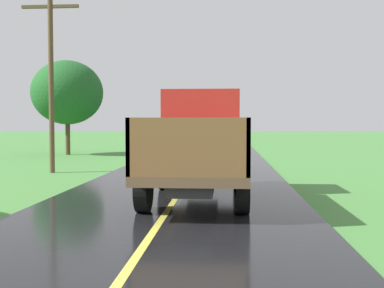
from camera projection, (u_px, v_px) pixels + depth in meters
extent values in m
cube|color=#2D2D30|center=(197.00, 176.00, 11.49)|extent=(0.90, 5.51, 0.24)
cube|color=brown|center=(197.00, 168.00, 11.48)|extent=(2.30, 5.80, 0.20)
cube|color=red|center=(202.00, 125.00, 13.38)|extent=(2.10, 1.90, 1.90)
cube|color=black|center=(203.00, 113.00, 14.31)|extent=(1.78, 0.02, 0.76)
cube|color=brown|center=(146.00, 143.00, 10.56)|extent=(0.08, 3.85, 1.10)
cube|color=brown|center=(245.00, 143.00, 10.40)|extent=(0.08, 3.85, 1.10)
cube|color=brown|center=(188.00, 148.00, 8.60)|extent=(2.30, 0.08, 1.10)
cube|color=brown|center=(200.00, 140.00, 12.36)|extent=(2.30, 0.08, 1.10)
cylinder|color=black|center=(165.00, 172.00, 13.37)|extent=(0.28, 1.00, 1.00)
cylinder|color=black|center=(239.00, 172.00, 13.21)|extent=(0.28, 1.00, 1.00)
cylinder|color=black|center=(144.00, 189.00, 9.99)|extent=(0.28, 1.00, 1.00)
cylinder|color=black|center=(243.00, 190.00, 9.83)|extent=(0.28, 1.00, 1.00)
ellipsoid|color=gold|center=(224.00, 131.00, 11.26)|extent=(0.40, 0.37, 0.45)
ellipsoid|color=#AFBC23|center=(225.00, 148.00, 8.90)|extent=(0.49, 0.48, 0.52)
ellipsoid|color=gold|center=(227.00, 148.00, 8.88)|extent=(0.47, 0.43, 0.44)
ellipsoid|color=#BED31B|center=(159.00, 158.00, 11.16)|extent=(0.43, 0.52, 0.48)
ellipsoid|color=#ADC31F|center=(229.00, 144.00, 11.18)|extent=(0.58, 0.63, 0.46)
ellipsoid|color=#B7D023|center=(212.00, 162.00, 9.65)|extent=(0.41, 0.39, 0.46)
ellipsoid|color=#BAD41E|center=(177.00, 131.00, 10.59)|extent=(0.44, 0.56, 0.44)
ellipsoid|color=#A9C91C|center=(177.00, 145.00, 9.97)|extent=(0.48, 0.52, 0.45)
ellipsoid|color=gold|center=(219.00, 156.00, 11.99)|extent=(0.46, 0.42, 0.49)
ellipsoid|color=#B5CA1C|center=(174.00, 156.00, 11.85)|extent=(0.44, 0.51, 0.39)
ellipsoid|color=#BBCC20|center=(194.00, 155.00, 11.83)|extent=(0.47, 0.60, 0.48)
ellipsoid|color=#ABCA1E|center=(209.00, 133.00, 9.42)|extent=(0.54, 0.50, 0.47)
cylinder|color=brown|center=(51.00, 85.00, 18.38)|extent=(0.20, 0.20, 6.90)
cube|color=brown|center=(50.00, 7.00, 18.24)|extent=(2.26, 0.12, 0.12)
cylinder|color=#4C3823|center=(68.00, 138.00, 28.84)|extent=(0.28, 0.28, 2.08)
ellipsoid|color=#1E5623|center=(67.00, 93.00, 28.71)|extent=(4.34, 4.34, 3.91)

